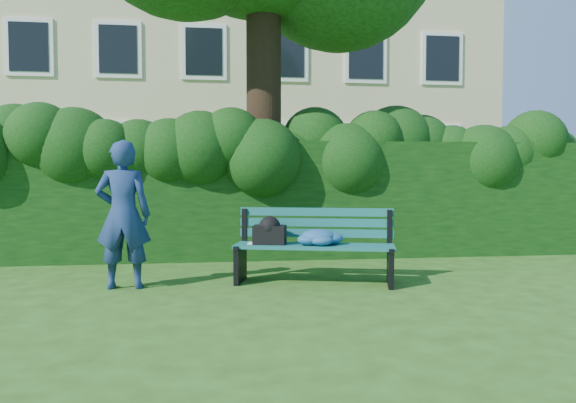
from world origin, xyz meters
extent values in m
plane|color=#2D4B18|center=(0.00, 0.00, 0.00)|extent=(80.00, 80.00, 0.00)
cube|color=#C7BB85|center=(0.00, 14.00, 6.00)|extent=(16.00, 8.00, 12.00)
cube|color=white|center=(-6.00, 9.98, 2.00)|extent=(1.30, 0.08, 1.60)
cube|color=black|center=(-6.00, 9.94, 2.00)|extent=(1.05, 0.04, 1.35)
cube|color=white|center=(-3.60, 9.98, 2.00)|extent=(1.30, 0.08, 1.60)
cube|color=black|center=(-3.60, 9.94, 2.00)|extent=(1.05, 0.04, 1.35)
cube|color=white|center=(-1.20, 9.98, 2.00)|extent=(1.30, 0.08, 1.60)
cube|color=black|center=(-1.20, 9.94, 2.00)|extent=(1.05, 0.04, 1.35)
cube|color=white|center=(1.20, 9.98, 2.00)|extent=(1.30, 0.08, 1.60)
cube|color=black|center=(1.20, 9.94, 2.00)|extent=(1.05, 0.04, 1.35)
cube|color=white|center=(3.60, 9.98, 2.00)|extent=(1.30, 0.08, 1.60)
cube|color=black|center=(3.60, 9.94, 2.00)|extent=(1.05, 0.04, 1.35)
cube|color=white|center=(6.00, 9.98, 2.00)|extent=(1.30, 0.08, 1.60)
cube|color=black|center=(6.00, 9.94, 2.00)|extent=(1.05, 0.04, 1.35)
cube|color=white|center=(-6.00, 9.98, 4.80)|extent=(1.30, 0.08, 1.60)
cube|color=black|center=(-6.00, 9.94, 4.80)|extent=(1.05, 0.04, 1.35)
cube|color=white|center=(-3.60, 9.98, 4.80)|extent=(1.30, 0.08, 1.60)
cube|color=black|center=(-3.60, 9.94, 4.80)|extent=(1.05, 0.04, 1.35)
cube|color=white|center=(-1.20, 9.98, 4.80)|extent=(1.30, 0.08, 1.60)
cube|color=black|center=(-1.20, 9.94, 4.80)|extent=(1.05, 0.04, 1.35)
cube|color=white|center=(1.20, 9.98, 4.80)|extent=(1.30, 0.08, 1.60)
cube|color=black|center=(1.20, 9.94, 4.80)|extent=(1.05, 0.04, 1.35)
cube|color=white|center=(3.60, 9.98, 4.80)|extent=(1.30, 0.08, 1.60)
cube|color=black|center=(3.60, 9.94, 4.80)|extent=(1.05, 0.04, 1.35)
cube|color=white|center=(6.00, 9.98, 4.80)|extent=(1.30, 0.08, 1.60)
cube|color=black|center=(6.00, 9.94, 4.80)|extent=(1.05, 0.04, 1.35)
cube|color=black|center=(0.00, 2.20, 0.90)|extent=(10.00, 1.00, 1.80)
cylinder|color=black|center=(-0.16, 2.31, 2.73)|extent=(0.55, 0.55, 5.45)
cube|color=#0F4B4F|center=(0.18, -0.24, 0.45)|extent=(1.85, 0.58, 0.04)
cube|color=#0F4B4F|center=(0.21, -0.12, 0.45)|extent=(1.85, 0.58, 0.04)
cube|color=#0F4B4F|center=(0.24, -0.01, 0.45)|extent=(1.85, 0.58, 0.04)
cube|color=#0F4B4F|center=(0.27, 0.11, 0.45)|extent=(1.85, 0.58, 0.04)
cube|color=#0F4B4F|center=(0.29, 0.19, 0.58)|extent=(1.83, 0.52, 0.10)
cube|color=#0F4B4F|center=(0.29, 0.20, 0.71)|extent=(1.83, 0.52, 0.10)
cube|color=#0F4B4F|center=(0.30, 0.21, 0.84)|extent=(1.83, 0.52, 0.10)
cube|color=black|center=(-0.64, 0.17, 0.22)|extent=(0.19, 0.50, 0.44)
cube|color=black|center=(-0.57, 0.42, 0.65)|extent=(0.07, 0.07, 0.45)
cube|color=black|center=(-0.65, 0.12, 0.44)|extent=(0.17, 0.42, 0.05)
cube|color=black|center=(1.09, -0.29, 0.22)|extent=(0.19, 0.50, 0.44)
cube|color=black|center=(1.16, -0.04, 0.65)|extent=(0.07, 0.07, 0.45)
cube|color=black|center=(1.08, -0.34, 0.44)|extent=(0.17, 0.42, 0.05)
cube|color=white|center=(-0.46, 0.07, 0.48)|extent=(0.21, 0.17, 0.02)
cube|color=black|center=(-0.29, 0.07, 0.58)|extent=(0.43, 0.33, 0.22)
imported|color=navy|center=(-1.98, -0.02, 0.85)|extent=(0.62, 0.41, 1.69)
camera|label=1|loc=(-0.96, -6.58, 1.33)|focal=35.00mm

